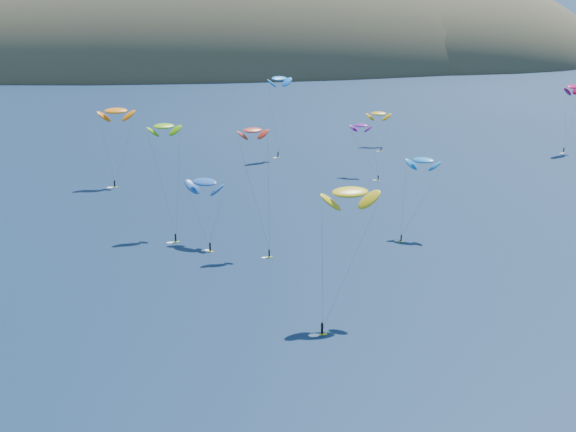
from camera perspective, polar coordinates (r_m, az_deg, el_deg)
The scene contains 11 objects.
island at distance 645.69m, azimuth -3.98°, elevation 9.91°, with size 730.00×300.00×210.00m.
kitesurfer_1 at distance 233.96m, azimuth -12.14°, elevation 7.32°, with size 10.26×8.53×23.74m.
kitesurfer_2 at distance 133.65m, azimuth 4.44°, elevation 1.68°, with size 12.50×11.76×24.06m.
kitesurfer_3 at distance 183.60m, azimuth -8.81°, elevation 6.30°, with size 8.12×13.34×26.36m.
kitesurfer_4 at distance 267.15m, azimuth -0.62°, elevation 9.75°, with size 10.08×8.01×28.55m.
kitesurfer_5 at distance 182.87m, azimuth 9.59°, elevation 3.92°, with size 11.29×10.09×19.09m.
kitesurfer_6 at distance 242.60m, azimuth 5.22°, elevation 6.42°, with size 7.10×13.30×16.64m.
kitesurfer_8 at distance 293.56m, azimuth 19.59°, elevation 8.65°, with size 10.30×8.80×24.86m.
kitesurfer_9 at distance 168.37m, azimuth -2.51°, elevation 6.08°, with size 6.89×9.98×27.39m.
kitesurfer_10 at distance 175.87m, azimuth -5.96°, elevation 2.41°, with size 10.10×13.29×16.06m.
kitesurfer_11 at distance 290.58m, azimuth 6.46°, elevation 7.26°, with size 9.25×14.65×13.90m.
Camera 1 is at (-34.69, -75.85, 53.42)m, focal length 50.00 mm.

